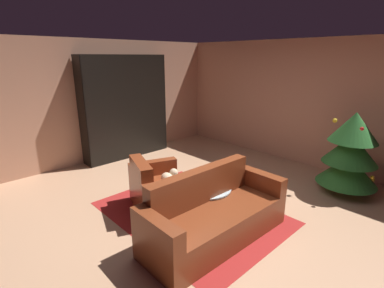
{
  "coord_description": "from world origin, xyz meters",
  "views": [
    {
      "loc": [
        2.64,
        -2.78,
        2.2
      ],
      "look_at": [
        -0.4,
        0.09,
        0.93
      ],
      "focal_mm": 26.99,
      "sensor_mm": 36.0,
      "label": 1
    }
  ],
  "objects_px": {
    "armchair_red": "(160,191)",
    "coffee_table": "(205,189)",
    "book_stack_on_table": "(205,185)",
    "decorated_tree": "(350,152)",
    "couch_red": "(214,216)",
    "bookshelf_unit": "(130,108)",
    "bottle_on_table": "(203,175)"
  },
  "relations": [
    {
      "from": "couch_red",
      "to": "decorated_tree",
      "type": "height_order",
      "value": "decorated_tree"
    },
    {
      "from": "armchair_red",
      "to": "book_stack_on_table",
      "type": "height_order",
      "value": "armchair_red"
    },
    {
      "from": "couch_red",
      "to": "bottle_on_table",
      "type": "height_order",
      "value": "couch_red"
    },
    {
      "from": "armchair_red",
      "to": "book_stack_on_table",
      "type": "bearing_deg",
      "value": 28.17
    },
    {
      "from": "bookshelf_unit",
      "to": "coffee_table",
      "type": "xyz_separation_m",
      "value": [
        3.03,
        -0.7,
        -0.7
      ]
    },
    {
      "from": "couch_red",
      "to": "coffee_table",
      "type": "xyz_separation_m",
      "value": [
        -0.45,
        0.31,
        0.1
      ]
    },
    {
      "from": "bookshelf_unit",
      "to": "book_stack_on_table",
      "type": "xyz_separation_m",
      "value": [
        3.07,
        -0.74,
        -0.6
      ]
    },
    {
      "from": "coffee_table",
      "to": "bottle_on_table",
      "type": "relative_size",
      "value": 3.1
    },
    {
      "from": "coffee_table",
      "to": "book_stack_on_table",
      "type": "distance_m",
      "value": 0.11
    },
    {
      "from": "couch_red",
      "to": "book_stack_on_table",
      "type": "distance_m",
      "value": 0.53
    },
    {
      "from": "bookshelf_unit",
      "to": "book_stack_on_table",
      "type": "relative_size",
      "value": 10.61
    },
    {
      "from": "coffee_table",
      "to": "book_stack_on_table",
      "type": "height_order",
      "value": "book_stack_on_table"
    },
    {
      "from": "armchair_red",
      "to": "coffee_table",
      "type": "xyz_separation_m",
      "value": [
        0.58,
        0.37,
        0.11
      ]
    },
    {
      "from": "decorated_tree",
      "to": "armchair_red",
      "type": "bearing_deg",
      "value": -122.79
    },
    {
      "from": "coffee_table",
      "to": "bottle_on_table",
      "type": "bearing_deg",
      "value": 144.32
    },
    {
      "from": "armchair_red",
      "to": "decorated_tree",
      "type": "distance_m",
      "value": 3.14
    },
    {
      "from": "bottle_on_table",
      "to": "decorated_tree",
      "type": "relative_size",
      "value": 0.17
    },
    {
      "from": "couch_red",
      "to": "coffee_table",
      "type": "height_order",
      "value": "couch_red"
    },
    {
      "from": "couch_red",
      "to": "coffee_table",
      "type": "bearing_deg",
      "value": 145.21
    },
    {
      "from": "coffee_table",
      "to": "book_stack_on_table",
      "type": "bearing_deg",
      "value": -45.97
    },
    {
      "from": "armchair_red",
      "to": "book_stack_on_table",
      "type": "xyz_separation_m",
      "value": [
        0.62,
        0.33,
        0.2
      ]
    },
    {
      "from": "bottle_on_table",
      "to": "decorated_tree",
      "type": "distance_m",
      "value": 2.48
    },
    {
      "from": "book_stack_on_table",
      "to": "couch_red",
      "type": "bearing_deg",
      "value": -33.46
    },
    {
      "from": "bookshelf_unit",
      "to": "decorated_tree",
      "type": "bearing_deg",
      "value": 20.47
    },
    {
      "from": "book_stack_on_table",
      "to": "bottle_on_table",
      "type": "xyz_separation_m",
      "value": [
        -0.21,
        0.16,
        0.04
      ]
    },
    {
      "from": "bookshelf_unit",
      "to": "coffee_table",
      "type": "height_order",
      "value": "bookshelf_unit"
    },
    {
      "from": "book_stack_on_table",
      "to": "decorated_tree",
      "type": "xyz_separation_m",
      "value": [
        1.07,
        2.29,
        0.22
      ]
    },
    {
      "from": "armchair_red",
      "to": "coffee_table",
      "type": "bearing_deg",
      "value": 32.93
    },
    {
      "from": "coffee_table",
      "to": "armchair_red",
      "type": "bearing_deg",
      "value": -147.07
    },
    {
      "from": "book_stack_on_table",
      "to": "decorated_tree",
      "type": "height_order",
      "value": "decorated_tree"
    },
    {
      "from": "couch_red",
      "to": "coffee_table",
      "type": "distance_m",
      "value": 0.56
    },
    {
      "from": "coffee_table",
      "to": "book_stack_on_table",
      "type": "relative_size",
      "value": 3.48
    }
  ]
}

